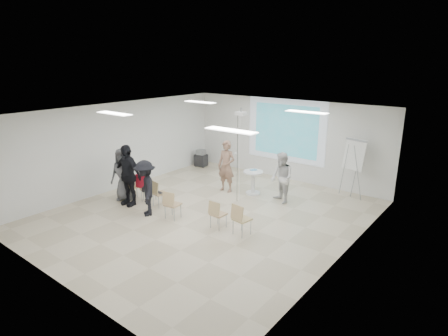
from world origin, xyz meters
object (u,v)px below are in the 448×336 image
Objects in this scene: pedestal_table at (253,181)px; audience_mid at (145,185)px; chair_left_mid at (147,187)px; av_cart at (201,159)px; flipchart_easel at (354,155)px; player_right at (282,175)px; chair_right_inner at (217,212)px; chair_center at (171,203)px; laptop at (160,192)px; chair_far_left at (132,184)px; player_left at (226,163)px; chair_left_inner at (158,191)px; audience_left at (127,171)px; chair_right_far at (240,217)px; audience_outer at (123,171)px.

audience_mid reaches higher than pedestal_table.
av_cart is at bearing 91.50° from chair_left_mid.
player_right is at bearing -118.50° from flipchart_easel.
chair_right_inner is at bearing -100.57° from flipchart_easel.
chair_center is (-1.78, -3.07, -0.40)m from player_right.
audience_mid reaches higher than laptop.
chair_left_mid is at bearing -111.37° from player_right.
chair_far_left is at bearing -177.34° from chair_right_inner.
chair_right_inner is at bearing -51.97° from av_cart.
player_left is at bearing 43.12° from chair_left_mid.
chair_right_inner is (1.41, 0.32, -0.03)m from chair_center.
chair_far_left is at bearing 25.22° from laptop.
laptop is 0.89m from audience_mid.
chair_left_mid is 0.59m from chair_left_inner.
pedestal_table is at bearing 49.08° from audience_left.
chair_far_left is at bearing -169.70° from chair_right_far.
player_right reaches higher than chair_right_inner.
chair_left_inner is at bearing 142.21° from audience_mid.
audience_left is at bearing -155.79° from audience_mid.
laptop is 0.16× the size of audience_outer.
chair_center is (0.23, -2.83, -0.51)m from player_left.
chair_left_mid is at bearing 12.31° from laptop.
chair_left_mid is 0.38× the size of audience_left.
chair_left_inner is at bearing -23.81° from chair_left_mid.
player_right is at bearing 20.61° from chair_left_mid.
player_left is at bearing 57.55° from audience_left.
chair_right_far is 2.81× the size of laptop.
flipchart_easel reaches higher than chair_left_inner.
chair_right_far is at bearing -171.87° from laptop.
player_left reaches higher than audience_outer.
audience_mid is 0.95× the size of flipchart_easel.
chair_left_mid is at bearing 178.08° from chair_right_inner.
audience_outer reaches higher than chair_left_inner.
laptop is 0.43× the size of av_cart.
av_cart is at bearing 73.06° from audience_outer.
av_cart is (-1.38, 4.12, -0.16)m from chair_left_mid.
chair_center is 0.94m from audience_mid.
chair_right_far reaches higher than chair_right_inner.
chair_far_left is 1.06m from laptop.
chair_far_left is at bearing -85.14° from av_cart.
av_cart is at bearing 125.33° from chair_left_inner.
player_right is 5.03m from audience_outer.
chair_center is at bearing -64.76° from av_cart.
player_right is at bearing -25.38° from av_cart.
pedestal_table is at bearing -135.06° from flipchart_easel.
flipchart_easel is at bearing 24.64° from chair_left_mid.
chair_right_inner is 0.43× the size of audience_mid.
flipchart_easel is (1.59, 1.81, 0.54)m from player_right.
chair_right_far is at bearing 1.82° from chair_center.
chair_left_inner is (-2.78, -2.67, -0.40)m from player_right.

